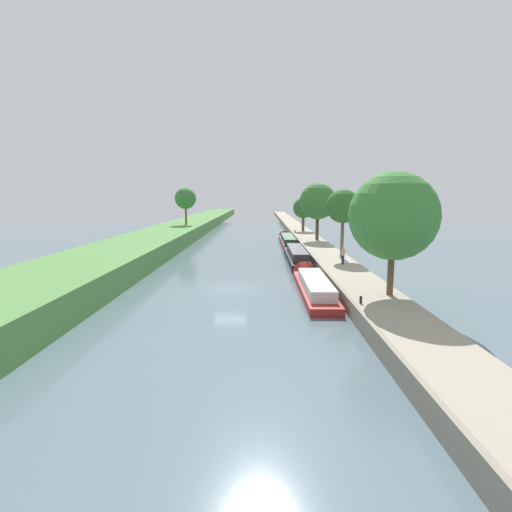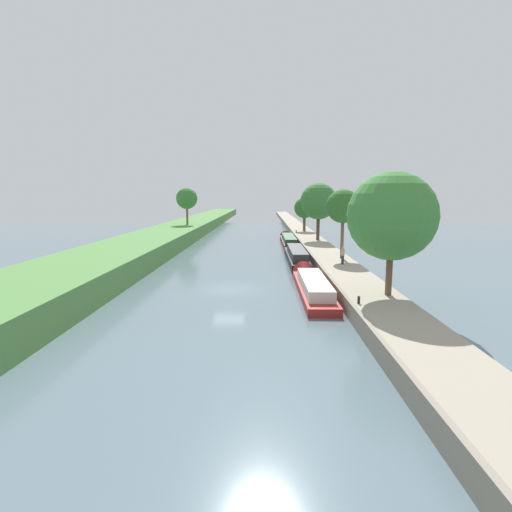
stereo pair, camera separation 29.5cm
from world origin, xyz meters
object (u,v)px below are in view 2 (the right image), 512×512
Objects in this scene: narrowboat_red at (312,285)px; narrowboat_black at (296,255)px; narrowboat_maroon at (288,240)px; person_walking at (343,255)px; mooring_bollard_far at (296,231)px; mooring_bollard_near at (359,300)px.

narrowboat_black reaches higher than narrowboat_red.
narrowboat_red is 0.82× the size of narrowboat_maroon.
person_walking is 32.29m from mooring_bollard_far.
person_walking reaches higher than mooring_bollard_far.
mooring_bollard_near and mooring_bollard_far have the same top height.
mooring_bollard_near is at bearing -87.34° from narrowboat_maroon.
narrowboat_maroon is 25.16m from person_walking.
mooring_bollard_near is 1.00× the size of mooring_bollard_far.
narrowboat_red is 7.59m from person_walking.
mooring_bollard_far is at bearing 93.09° from person_walking.
narrowboat_red is 31.38m from narrowboat_maroon.
narrowboat_maroon is at bearing 92.66° from mooring_bollard_near.
narrowboat_black is 33.62× the size of mooring_bollard_far.
mooring_bollard_near is at bearing -84.89° from narrowboat_black.
narrowboat_maroon reaches higher than narrowboat_red.
narrowboat_red is 38.80m from mooring_bollard_far.
narrowboat_black is 8.97m from person_walking.
person_walking is (3.65, 6.51, 1.39)m from narrowboat_red.
person_walking reaches higher than mooring_bollard_near.
person_walking is at bearing 82.86° from mooring_bollard_near.
mooring_bollard_far reaches higher than narrowboat_red.
mooring_bollard_near is (1.90, -7.41, 0.74)m from narrowboat_red.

